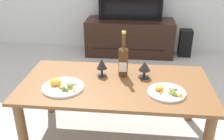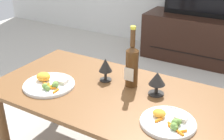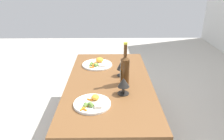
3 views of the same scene
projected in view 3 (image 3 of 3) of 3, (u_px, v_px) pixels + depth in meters
The scene contains 7 objects.
ground_plane at pixel (109, 128), 2.04m from camera, with size 6.40×6.40×0.00m, color #B7B2A8.
dining_table at pixel (109, 90), 1.87m from camera, with size 1.39×0.71×0.49m.
wine_bottle at pixel (124, 69), 1.74m from camera, with size 0.07×0.07×0.36m.
goblet_left at pixel (121, 66), 1.91m from camera, with size 0.08×0.08×0.14m.
goblet_right at pixel (123, 83), 1.61m from camera, with size 0.09×0.09×0.13m.
dinner_plate_left at pixel (97, 64), 2.17m from camera, with size 0.30×0.30×0.06m.
dinner_plate_right at pixel (92, 103), 1.50m from camera, with size 0.26×0.26×0.05m.
Camera 3 is at (1.65, 0.00, 1.32)m, focal length 34.82 mm.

